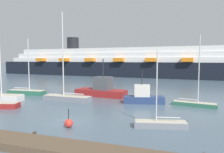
{
  "coord_description": "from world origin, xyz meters",
  "views": [
    {
      "loc": [
        9.58,
        -16.43,
        5.74
      ],
      "look_at": [
        0.0,
        13.37,
        3.16
      ],
      "focal_mm": 33.27,
      "sensor_mm": 36.0,
      "label": 1
    }
  ],
  "objects_px": {
    "channel_buoy_0": "(69,123)",
    "sailboat_5": "(27,92)",
    "cruise_ship": "(111,63)",
    "fishing_boat_0": "(102,90)",
    "sailboat_1": "(194,103)",
    "fishing_boat_1": "(143,97)",
    "sailboat_3": "(160,123)",
    "sailboat_2": "(67,97)"
  },
  "relations": [
    {
      "from": "sailboat_2",
      "to": "sailboat_3",
      "type": "relative_size",
      "value": 1.87
    },
    {
      "from": "sailboat_1",
      "to": "sailboat_5",
      "type": "xyz_separation_m",
      "value": [
        -25.54,
        0.72,
        0.07
      ]
    },
    {
      "from": "sailboat_1",
      "to": "fishing_boat_0",
      "type": "xyz_separation_m",
      "value": [
        -13.4,
        3.23,
        0.6
      ]
    },
    {
      "from": "sailboat_2",
      "to": "fishing_boat_0",
      "type": "distance_m",
      "value": 6.0
    },
    {
      "from": "channel_buoy_0",
      "to": "cruise_ship",
      "type": "height_order",
      "value": "cruise_ship"
    },
    {
      "from": "channel_buoy_0",
      "to": "sailboat_5",
      "type": "bearing_deg",
      "value": 139.79
    },
    {
      "from": "sailboat_5",
      "to": "cruise_ship",
      "type": "xyz_separation_m",
      "value": [
        0.45,
        42.95,
        3.96
      ]
    },
    {
      "from": "sailboat_3",
      "to": "cruise_ship",
      "type": "relative_size",
      "value": 0.07
    },
    {
      "from": "sailboat_5",
      "to": "fishing_boat_0",
      "type": "distance_m",
      "value": 12.41
    },
    {
      "from": "sailboat_2",
      "to": "sailboat_5",
      "type": "xyz_separation_m",
      "value": [
        -8.9,
        2.53,
        -0.09
      ]
    },
    {
      "from": "sailboat_3",
      "to": "fishing_boat_0",
      "type": "relative_size",
      "value": 0.79
    },
    {
      "from": "fishing_boat_1",
      "to": "cruise_ship",
      "type": "relative_size",
      "value": 0.06
    },
    {
      "from": "sailboat_3",
      "to": "fishing_boat_1",
      "type": "distance_m",
      "value": 9.89
    },
    {
      "from": "cruise_ship",
      "to": "channel_buoy_0",
      "type": "bearing_deg",
      "value": -71.41
    },
    {
      "from": "sailboat_2",
      "to": "cruise_ship",
      "type": "height_order",
      "value": "cruise_ship"
    },
    {
      "from": "sailboat_3",
      "to": "fishing_boat_0",
      "type": "xyz_separation_m",
      "value": [
        -10.09,
        12.73,
        0.65
      ]
    },
    {
      "from": "fishing_boat_0",
      "to": "sailboat_1",
      "type": "bearing_deg",
      "value": -7.42
    },
    {
      "from": "sailboat_5",
      "to": "fishing_boat_0",
      "type": "xyz_separation_m",
      "value": [
        12.14,
        2.51,
        0.52
      ]
    },
    {
      "from": "sailboat_1",
      "to": "fishing_boat_0",
      "type": "bearing_deg",
      "value": 176.07
    },
    {
      "from": "sailboat_1",
      "to": "channel_buoy_0",
      "type": "bearing_deg",
      "value": -122.45
    },
    {
      "from": "fishing_boat_0",
      "to": "channel_buoy_0",
      "type": "distance_m",
      "value": 15.32
    },
    {
      "from": "sailboat_5",
      "to": "cruise_ship",
      "type": "bearing_deg",
      "value": 85.99
    },
    {
      "from": "sailboat_5",
      "to": "channel_buoy_0",
      "type": "distance_m",
      "value": 19.45
    },
    {
      "from": "sailboat_2",
      "to": "sailboat_1",
      "type": "bearing_deg",
      "value": -172.07
    },
    {
      "from": "fishing_boat_0",
      "to": "sailboat_3",
      "type": "bearing_deg",
      "value": -45.49
    },
    {
      "from": "sailboat_1",
      "to": "fishing_boat_1",
      "type": "bearing_deg",
      "value": -169.52
    },
    {
      "from": "fishing_boat_0",
      "to": "fishing_boat_1",
      "type": "xyz_separation_m",
      "value": [
        7.1,
        -3.32,
        -0.15
      ]
    },
    {
      "from": "channel_buoy_0",
      "to": "sailboat_1",
      "type": "bearing_deg",
      "value": 47.94
    },
    {
      "from": "sailboat_2",
      "to": "sailboat_3",
      "type": "xyz_separation_m",
      "value": [
        13.33,
        -7.7,
        -0.22
      ]
    },
    {
      "from": "sailboat_2",
      "to": "sailboat_3",
      "type": "height_order",
      "value": "sailboat_2"
    },
    {
      "from": "sailboat_1",
      "to": "fishing_boat_1",
      "type": "xyz_separation_m",
      "value": [
        -6.3,
        -0.1,
        0.44
      ]
    },
    {
      "from": "sailboat_2",
      "to": "fishing_boat_1",
      "type": "height_order",
      "value": "sailboat_2"
    },
    {
      "from": "sailboat_1",
      "to": "sailboat_2",
      "type": "relative_size",
      "value": 0.71
    },
    {
      "from": "sailboat_5",
      "to": "sailboat_1",
      "type": "bearing_deg",
      "value": -5.02
    },
    {
      "from": "fishing_boat_0",
      "to": "channel_buoy_0",
      "type": "relative_size",
      "value": 5.25
    },
    {
      "from": "sailboat_3",
      "to": "sailboat_5",
      "type": "bearing_deg",
      "value": -37.76
    },
    {
      "from": "sailboat_1",
      "to": "cruise_ship",
      "type": "height_order",
      "value": "cruise_ship"
    },
    {
      "from": "sailboat_1",
      "to": "cruise_ship",
      "type": "xyz_separation_m",
      "value": [
        -25.09,
        43.67,
        4.03
      ]
    },
    {
      "from": "sailboat_1",
      "to": "fishing_boat_1",
      "type": "relative_size",
      "value": 1.58
    },
    {
      "from": "sailboat_1",
      "to": "sailboat_2",
      "type": "xyz_separation_m",
      "value": [
        -16.64,
        -1.81,
        0.17
      ]
    },
    {
      "from": "sailboat_5",
      "to": "fishing_boat_1",
      "type": "distance_m",
      "value": 19.26
    },
    {
      "from": "sailboat_1",
      "to": "sailboat_5",
      "type": "bearing_deg",
      "value": -172.0
    }
  ]
}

